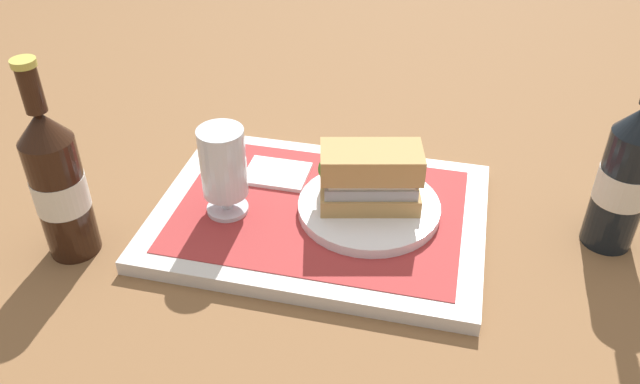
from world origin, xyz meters
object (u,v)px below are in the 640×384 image
(plate, at_px, (369,208))
(beer_glass, at_px, (223,167))
(sandwich, at_px, (368,177))
(second_bottle, at_px, (626,176))
(beer_bottle, at_px, (58,183))

(plate, bearing_deg, beer_glass, 12.26)
(plate, bearing_deg, sandwich, 13.34)
(beer_glass, relative_size, second_bottle, 0.47)
(plate, bearing_deg, second_bottle, -173.10)
(beer_glass, height_order, beer_bottle, beer_bottle)
(sandwich, distance_m, beer_glass, 0.19)
(plate, xyz_separation_m, beer_bottle, (0.36, 0.14, 0.08))
(beer_bottle, height_order, second_bottle, same)
(plate, xyz_separation_m, second_bottle, (-0.31, -0.04, 0.08))
(sandwich, relative_size, beer_glass, 1.13)
(second_bottle, bearing_deg, beer_bottle, 14.56)
(sandwich, height_order, second_bottle, second_bottle)
(sandwich, relative_size, beer_bottle, 0.53)
(beer_glass, relative_size, beer_bottle, 0.47)
(sandwich, relative_size, second_bottle, 0.53)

